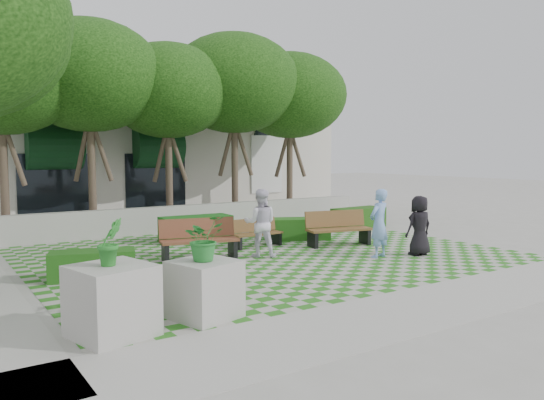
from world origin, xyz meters
TOP-DOWN VIEW (x-y plane):
  - ground at (0.00, 0.00)m, footprint 90.00×90.00m
  - lawn at (0.00, 1.00)m, footprint 12.00×12.00m
  - sidewalk_south at (0.00, -4.70)m, footprint 16.00×2.00m
  - retaining_wall at (0.00, 6.20)m, footprint 15.00×0.36m
  - bench_east at (2.47, 0.94)m, footprint 2.03×1.06m
  - bench_mid at (0.35, 2.11)m, footprint 1.56×0.56m
  - bench_west at (-1.84, 1.37)m, footprint 2.07×1.07m
  - hedge_east at (5.59, 3.40)m, footprint 2.11×0.94m
  - hedge_midright at (2.14, 2.46)m, footprint 2.07×1.50m
  - hedge_midleft at (-0.62, 4.07)m, footprint 2.23×0.99m
  - hedge_west at (-4.71, 0.68)m, footprint 1.90×1.21m
  - planter_front at (-3.93, -3.11)m, footprint 1.17×1.17m
  - planter_back at (-5.46, -3.13)m, footprint 1.28×1.28m
  - person_blue at (2.14, -1.04)m, footprint 0.73×0.57m
  - person_dark at (3.25, -1.42)m, footprint 0.82×0.57m
  - person_white at (-0.36, 0.76)m, footprint 1.09×1.04m
  - tree_row at (-1.86, 5.95)m, footprint 17.70×13.40m
  - building at (0.93, 14.08)m, footprint 18.00×8.92m

SIDE VIEW (x-z plane):
  - ground at x=0.00m, z-range 0.00..0.00m
  - sidewalk_south at x=0.00m, z-range 0.00..0.01m
  - lawn at x=0.00m, z-range 0.01..0.01m
  - hedge_west at x=-4.71m, z-range 0.00..0.62m
  - hedge_midright at x=2.14m, z-range 0.00..0.67m
  - hedge_east at x=5.59m, z-range 0.00..0.73m
  - hedge_midleft at x=-0.62m, z-range 0.00..0.76m
  - bench_mid at x=0.35m, z-range -0.01..0.80m
  - retaining_wall at x=0.00m, z-range 0.00..0.90m
  - bench_east at x=2.47m, z-range -0.02..1.00m
  - bench_west at x=-1.84m, z-range -0.02..1.02m
  - planter_back at x=-5.46m, z-range -0.29..1.47m
  - planter_front at x=-3.93m, z-range -0.16..1.54m
  - person_dark at x=3.25m, z-range 0.00..1.59m
  - person_white at x=-0.36m, z-range 0.00..1.78m
  - person_blue at x=2.14m, z-range 0.00..1.79m
  - building at x=0.93m, z-range -0.06..5.09m
  - tree_row at x=-1.86m, z-range 1.47..8.88m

